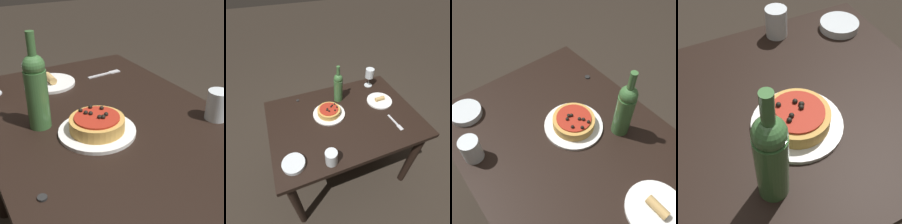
% 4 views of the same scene
% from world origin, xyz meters
% --- Properties ---
extents(ground_plane, '(14.00, 14.00, 0.00)m').
position_xyz_m(ground_plane, '(0.00, 0.00, 0.00)').
color(ground_plane, '#2D261E').
extents(dining_table, '(1.11, 0.79, 0.76)m').
position_xyz_m(dining_table, '(0.00, 0.00, 0.64)').
color(dining_table, black).
rests_on(dining_table, ground_plane).
extents(dinner_plate, '(0.25, 0.25, 0.01)m').
position_xyz_m(dinner_plate, '(0.10, -0.07, 0.76)').
color(dinner_plate, white).
rests_on(dinner_plate, dining_table).
extents(pizza, '(0.17, 0.17, 0.06)m').
position_xyz_m(pizza, '(0.10, -0.07, 0.79)').
color(pizza, gold).
rests_on(pizza, dinner_plate).
extents(wine_glass, '(0.07, 0.07, 0.17)m').
position_xyz_m(wine_glass, '(-0.37, -0.30, 0.88)').
color(wine_glass, silver).
rests_on(wine_glass, dining_table).
extents(wine_bottle, '(0.07, 0.07, 0.31)m').
position_xyz_m(wine_bottle, '(-0.04, -0.21, 0.89)').
color(wine_bottle, '#3D6B38').
rests_on(wine_bottle, dining_table).
extents(water_cup, '(0.07, 0.07, 0.10)m').
position_xyz_m(water_cup, '(0.22, 0.32, 0.81)').
color(water_cup, silver).
rests_on(water_cup, dining_table).
extents(side_bowl, '(0.14, 0.14, 0.03)m').
position_xyz_m(side_bowl, '(0.43, 0.26, 0.77)').
color(side_bowl, silver).
rests_on(side_bowl, dining_table).
extents(fork, '(0.03, 0.17, 0.00)m').
position_xyz_m(fork, '(-0.33, 0.20, 0.76)').
color(fork, silver).
rests_on(fork, dining_table).
extents(side_plate, '(0.21, 0.21, 0.04)m').
position_xyz_m(side_plate, '(-0.35, -0.06, 0.77)').
color(side_plate, white).
rests_on(side_plate, dining_table).
extents(bottle_cap, '(0.02, 0.02, 0.01)m').
position_xyz_m(bottle_cap, '(0.29, -0.32, 0.76)').
color(bottle_cap, black).
rests_on(bottle_cap, dining_table).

